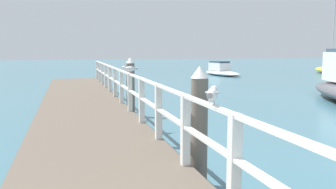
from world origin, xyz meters
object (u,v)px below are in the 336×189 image
object	(u,v)px
dock_piling_near	(199,127)
boat_3	(333,70)
seagull_foreground	(212,94)
seagull_background	(130,69)
boat_4	(221,71)
dock_piling_far	(131,87)

from	to	relation	value
dock_piling_near	boat_3	world-z (taller)	boat_3
dock_piling_near	seagull_foreground	xyz separation A→B (m)	(-0.38, -1.41, 0.73)
dock_piling_near	seagull_foreground	world-z (taller)	dock_piling_near
seagull_background	boat_4	bearing A→B (deg)	-40.38
seagull_foreground	seagull_background	distance (m)	5.83
boat_3	dock_piling_far	bearing A→B (deg)	-129.79
dock_piling_near	boat_4	bearing A→B (deg)	64.90
seagull_foreground	boat_3	bearing A→B (deg)	76.97
seagull_foreground	seagull_background	xyz separation A→B (m)	(-0.01, 5.83, 0.00)
seagull_foreground	dock_piling_far	bearing A→B (deg)	117.37
dock_piling_far	seagull_foreground	size ratio (longest dim) A/B	4.63
dock_piling_near	boat_3	bearing A→B (deg)	45.61
seagull_background	boat_3	world-z (taller)	boat_3
dock_piling_near	seagull_background	size ratio (longest dim) A/B	4.22
seagull_background	boat_4	size ratio (longest dim) A/B	0.09
seagull_foreground	boat_4	distance (m)	27.42
dock_piling_near	seagull_background	distance (m)	4.49
dock_piling_near	boat_3	distance (m)	30.95
boat_4	seagull_foreground	bearing A→B (deg)	-122.25
dock_piling_near	dock_piling_far	world-z (taller)	same
boat_3	boat_4	distance (m)	10.73
dock_piling_far	boat_4	distance (m)	20.22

